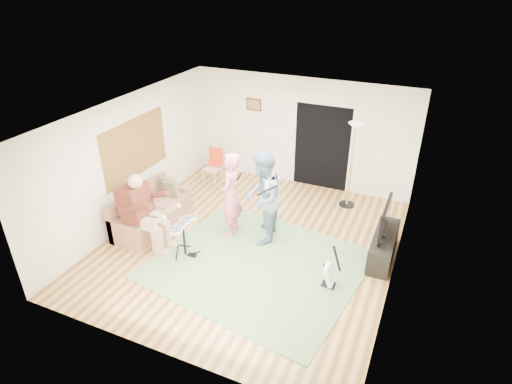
% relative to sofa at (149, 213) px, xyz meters
% --- Properties ---
extents(floor, '(6.00, 6.00, 0.00)m').
position_rel_sofa_xyz_m(floor, '(2.29, 0.18, -0.26)').
color(floor, brown).
rests_on(floor, ground).
extents(walls, '(5.50, 6.00, 2.70)m').
position_rel_sofa_xyz_m(walls, '(2.29, 0.18, 1.09)').
color(walls, white).
rests_on(walls, floor).
extents(ceiling, '(6.00, 6.00, 0.00)m').
position_rel_sofa_xyz_m(ceiling, '(2.29, 0.18, 2.44)').
color(ceiling, white).
rests_on(ceiling, walls).
extents(window_blinds, '(0.00, 2.05, 2.05)m').
position_rel_sofa_xyz_m(window_blinds, '(-0.46, 0.38, 1.29)').
color(window_blinds, olive).
rests_on(window_blinds, walls).
extents(doorway, '(2.10, 0.00, 2.10)m').
position_rel_sofa_xyz_m(doorway, '(2.84, 3.17, 0.79)').
color(doorway, black).
rests_on(doorway, walls).
extents(picture_frame, '(0.42, 0.03, 0.32)m').
position_rel_sofa_xyz_m(picture_frame, '(1.04, 3.17, 1.64)').
color(picture_frame, '#3F2314').
rests_on(picture_frame, walls).
extents(area_rug, '(4.09, 3.69, 0.02)m').
position_rel_sofa_xyz_m(area_rug, '(2.69, -0.39, -0.25)').
color(area_rug, '#5F814E').
rests_on(area_rug, floor).
extents(sofa, '(0.80, 1.94, 0.78)m').
position_rel_sofa_xyz_m(sofa, '(0.00, 0.00, 0.00)').
color(sofa, '#98654C').
rests_on(sofa, floor).
extents(drummer, '(0.99, 0.56, 1.53)m').
position_rel_sofa_xyz_m(drummer, '(0.44, -0.65, 0.33)').
color(drummer, '#5B2319').
rests_on(drummer, sofa).
extents(drum_kit, '(0.40, 0.72, 0.74)m').
position_rel_sofa_xyz_m(drum_kit, '(1.29, -0.65, 0.06)').
color(drum_kit, black).
rests_on(drum_kit, floor).
extents(singer, '(0.54, 0.72, 1.80)m').
position_rel_sofa_xyz_m(singer, '(1.76, 0.40, 0.64)').
color(singer, '#E9657D').
rests_on(singer, floor).
extents(microphone, '(0.06, 0.06, 0.24)m').
position_rel_sofa_xyz_m(microphone, '(1.96, 0.40, 1.08)').
color(microphone, black).
rests_on(microphone, singer).
extents(guitarist, '(0.92, 1.08, 1.93)m').
position_rel_sofa_xyz_m(guitarist, '(2.44, 0.43, 0.70)').
color(guitarist, slate).
rests_on(guitarist, floor).
extents(guitar_held, '(0.33, 0.60, 0.26)m').
position_rel_sofa_xyz_m(guitar_held, '(2.64, 0.43, 1.05)').
color(guitar_held, silver).
rests_on(guitar_held, guitarist).
extents(guitar_spare, '(0.31, 0.28, 0.86)m').
position_rel_sofa_xyz_m(guitar_spare, '(4.08, -0.42, -0.01)').
color(guitar_spare, black).
rests_on(guitar_spare, floor).
extents(torchiere_lamp, '(0.36, 0.36, 2.00)m').
position_rel_sofa_xyz_m(torchiere_lamp, '(3.71, 2.51, 1.11)').
color(torchiere_lamp, black).
rests_on(torchiere_lamp, floor).
extents(dining_chair, '(0.43, 0.45, 0.93)m').
position_rel_sofa_xyz_m(dining_chair, '(0.32, 2.25, 0.07)').
color(dining_chair, tan).
rests_on(dining_chair, floor).
extents(tv_cabinet, '(0.40, 1.40, 0.50)m').
position_rel_sofa_xyz_m(tv_cabinet, '(4.79, 0.81, -0.01)').
color(tv_cabinet, black).
rests_on(tv_cabinet, floor).
extents(television, '(0.06, 1.03, 0.61)m').
position_rel_sofa_xyz_m(television, '(4.74, 0.81, 0.59)').
color(television, black).
rests_on(television, tv_cabinet).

